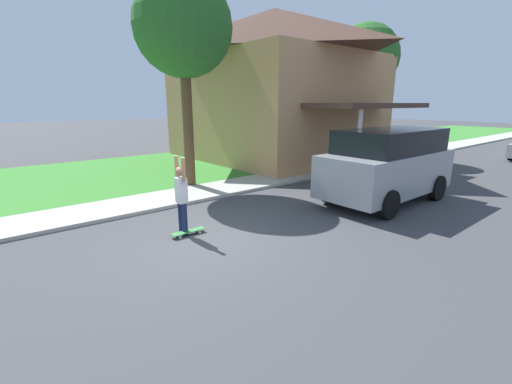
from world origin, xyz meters
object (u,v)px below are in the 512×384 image
suv_parked (388,164)px  skateboarder (182,196)px  skateboard (188,232)px  lawn_tree_far (366,58)px  lawn_tree_near (183,28)px

suv_parked → skateboarder: bearing=-103.7°
skateboard → lawn_tree_far: bearing=108.5°
suv_parked → skateboard: suv_parked is taller
lawn_tree_far → skateboard: size_ratio=8.52×
suv_parked → lawn_tree_far: bearing=129.1°
lawn_tree_near → lawn_tree_far: (-0.26, 10.87, -0.06)m
suv_parked → skateboarder: size_ratio=2.53×
lawn_tree_far → suv_parked: bearing=-50.9°
lawn_tree_near → lawn_tree_far: lawn_tree_far is taller
skateboarder → lawn_tree_far: bearing=108.0°
suv_parked → skateboarder: 6.35m
skateboarder → skateboard: bearing=23.1°
skateboarder → skateboard: 0.86m
suv_parked → skateboarder: suv_parked is taller
suv_parked → skateboard: size_ratio=5.63×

